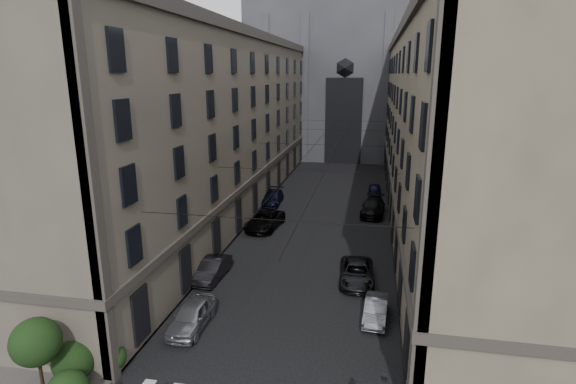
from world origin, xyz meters
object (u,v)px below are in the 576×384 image
Objects in this scene: car_right_midfar at (373,207)px; gothic_tower at (349,56)px; car_left_midfar at (265,221)px; car_right_far at (375,190)px; car_left_far at (272,197)px; car_right_near at (376,310)px; car_left_midnear at (212,269)px; car_right_midnear at (357,273)px; car_left_near at (192,316)px.

gothic_tower is at bearing 102.52° from car_right_midfar.
car_left_midfar is 1.52× the size of car_right_far.
car_right_near is at bearing -65.50° from car_left_far.
car_left_far is (-6.20, -36.97, -17.05)m from gothic_tower.
car_left_midnear is 11.54m from car_left_midfar.
gothic_tower reaches higher than car_right_midfar.
car_right_midnear is 16.56m from car_right_midfar.
car_right_midfar is (11.44, 17.92, 0.09)m from car_left_midnear.
car_left_far is at bearing 92.54° from car_left_near.
gothic_tower is at bearing 78.49° from car_left_far.
car_right_far is at bearing 84.41° from car_right_midnear.
car_left_midfar is at bearing -96.32° from gothic_tower.
car_right_near is (11.74, -23.57, -0.11)m from car_left_far.
car_left_near is 0.88× the size of car_right_midnear.
car_left_midfar is at bearing -126.44° from car_right_far.
car_right_midnear is at bearing -40.85° from car_left_midfar.
car_right_midfar is 8.35m from car_right_far.
car_right_midnear reaches higher than car_right_near.
car_left_far is 0.99× the size of car_right_midnear.
car_right_midfar is at bearing 59.75° from car_left_midnear.
car_left_near reaches higher than car_left_far.
car_left_midnear is 0.87× the size of car_left_far.
car_right_far is at bearing 94.29° from car_right_near.
car_left_midfar reaches higher than car_right_far.
gothic_tower is at bearing 86.10° from car_left_midnear.
car_left_midnear is (-1.09, 6.50, -0.04)m from car_left_near.
car_left_midnear is 0.86× the size of car_right_midnear.
gothic_tower is 11.27× the size of car_left_far.
gothic_tower is 10.02× the size of car_left_midfar.
car_left_midnear is (-6.20, -57.03, -17.06)m from gothic_tower.
car_right_midnear reaches higher than car_right_far.
car_left_near reaches higher than car_right_far.
car_left_midnear is 10.49m from car_right_midnear.
car_left_midnear is 28.72m from car_right_far.
car_left_near is 0.80× the size of car_right_midfar.
car_left_far is at bearing 120.55° from car_right_near.
gothic_tower is 65.96m from car_left_near.
car_right_midnear is (9.31, 7.89, -0.05)m from car_left_near.
car_right_midnear is at bearing -85.68° from gothic_tower.
car_right_midfar is (1.04, 16.53, 0.10)m from car_right_midnear.
car_right_near is at bearing -90.89° from car_right_far.
car_right_near is 0.68× the size of car_right_midfar.
car_right_midnear is (-1.34, 4.91, 0.08)m from car_right_near.
car_right_far is at bearing 26.13° from car_left_far.
car_left_midnear is at bearing -114.99° from car_right_far.
car_left_midfar is (-5.05, -45.54, -16.99)m from gothic_tower.
car_right_near is 0.75× the size of car_right_midnear.
car_left_midfar is 18.36m from car_right_near.
car_right_far is (10.47, 14.78, -0.15)m from car_left_midfar.
car_left_far reaches higher than car_right_near.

